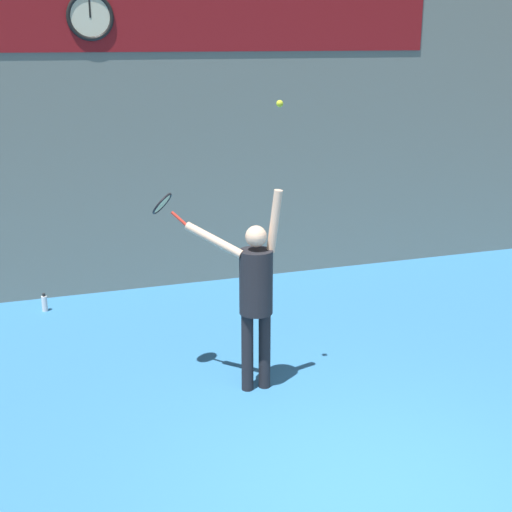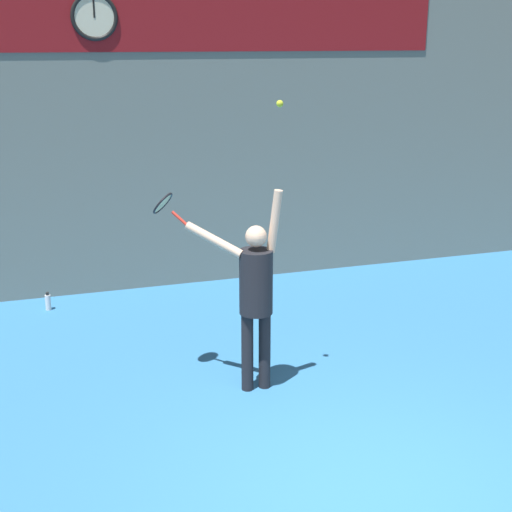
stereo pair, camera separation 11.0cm
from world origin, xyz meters
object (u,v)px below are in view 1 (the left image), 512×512
at_px(tennis_player, 255,290).
at_px(tennis_ball, 280,104).
at_px(tennis_racket, 164,205).
at_px(water_bottle, 45,303).
at_px(scoreboard_clock, 90,17).

height_order(tennis_player, tennis_ball, tennis_ball).
xyz_separation_m(tennis_player, tennis_racket, (-0.83, 0.53, 0.86)).
relative_size(tennis_player, tennis_racket, 5.48).
xyz_separation_m(tennis_ball, water_bottle, (-2.32, 3.16, -2.94)).
xyz_separation_m(scoreboard_clock, tennis_ball, (1.38, -3.66, -0.89)).
distance_m(scoreboard_clock, tennis_racket, 3.67).
relative_size(scoreboard_clock, tennis_player, 0.29).
height_order(scoreboard_clock, tennis_ball, scoreboard_clock).
xyz_separation_m(scoreboard_clock, water_bottle, (-0.94, -0.50, -3.83)).
xyz_separation_m(scoreboard_clock, tennis_racket, (0.31, -3.09, -1.95)).
bearing_deg(scoreboard_clock, tennis_ball, -69.26).
bearing_deg(tennis_ball, scoreboard_clock, 110.74).
relative_size(tennis_racket, tennis_ball, 5.82).
distance_m(tennis_racket, tennis_ball, 1.61).
distance_m(scoreboard_clock, tennis_player, 4.72).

